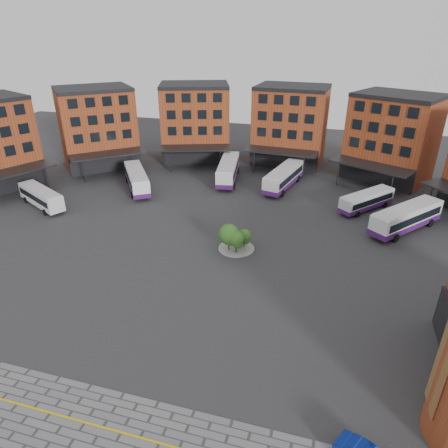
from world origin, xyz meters
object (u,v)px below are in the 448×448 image
(bus_a, at_px, (41,196))
(bus_d, at_px, (284,177))
(bus_e, at_px, (367,200))
(bus_c, at_px, (228,170))
(bus_f, at_px, (406,218))
(tree_island, at_px, (234,237))
(bus_b, at_px, (137,179))

(bus_a, height_order, bus_d, bus_d)
(bus_d, xyz_separation_m, bus_e, (13.07, -5.68, -0.34))
(bus_c, height_order, bus_f, bus_c)
(tree_island, height_order, bus_e, tree_island)
(bus_a, bearing_deg, bus_e, -47.98)
(bus_f, bearing_deg, bus_e, 170.68)
(tree_island, distance_m, bus_c, 24.62)
(tree_island, relative_size, bus_b, 0.39)
(bus_c, bearing_deg, bus_d, -14.32)
(bus_a, bearing_deg, bus_c, -24.43)
(bus_a, xyz_separation_m, bus_f, (51.54, 6.55, 0.14))
(bus_b, bearing_deg, bus_d, -16.79)
(tree_island, distance_m, bus_a, 31.44)
(bus_b, xyz_separation_m, bus_d, (23.23, 7.41, 0.04))
(bus_f, bearing_deg, tree_island, -110.67)
(tree_island, relative_size, bus_a, 0.44)
(bus_b, height_order, bus_d, bus_d)
(tree_island, xyz_separation_m, bus_f, (20.47, 11.43, 0.05))
(bus_f, bearing_deg, bus_d, -172.05)
(bus_e, relative_size, bus_f, 0.81)
(bus_e, bearing_deg, bus_a, -125.24)
(bus_a, xyz_separation_m, bus_c, (23.87, 18.68, 0.19))
(bus_e, bearing_deg, bus_f, -9.21)
(bus_b, xyz_separation_m, bus_c, (13.37, 8.32, 0.10))
(bus_b, relative_size, bus_d, 0.91)
(bus_c, relative_size, bus_f, 1.15)
(bus_a, bearing_deg, bus_b, -17.85)
(bus_a, relative_size, bus_c, 0.79)
(tree_island, distance_m, bus_b, 25.59)
(bus_c, xyz_separation_m, bus_d, (9.86, -0.91, -0.06))
(bus_d, height_order, bus_e, bus_d)
(bus_a, distance_m, bus_b, 14.75)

